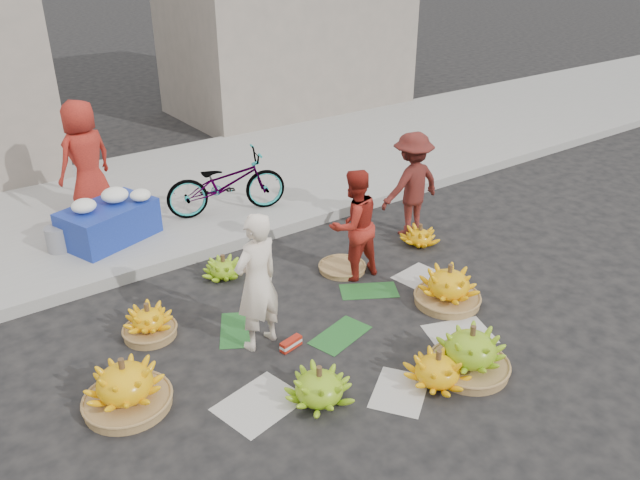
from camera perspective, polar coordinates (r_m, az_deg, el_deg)
ground at (r=6.61m, az=1.49°, el=-7.61°), size 80.00×80.00×0.00m
curb at (r=8.19m, az=-7.87°, el=-0.12°), size 40.00×0.25×0.15m
sidewalk at (r=9.95m, az=-13.73°, el=4.18°), size 40.00×4.00×0.12m
newspaper_scatter at (r=6.12m, az=6.13°, el=-10.94°), size 3.20×1.80×0.00m
banana_leaves at (r=6.69m, az=-0.24°, el=-7.09°), size 2.00×1.00×0.00m
banana_bunch_0 at (r=5.71m, az=-17.38°, el=-12.60°), size 0.75×0.75×0.50m
banana_bunch_1 at (r=5.54m, az=-0.07°, el=-13.22°), size 0.61×0.61×0.37m
banana_bunch_2 at (r=6.01m, az=13.59°, el=-9.88°), size 0.85×0.85×0.50m
banana_bunch_3 at (r=5.84m, az=10.68°, el=-11.52°), size 0.69×0.69×0.36m
banana_bunch_4 at (r=6.98m, az=11.66°, el=-4.18°), size 0.84×0.84×0.48m
banana_bunch_5 at (r=8.25m, az=9.11°, el=0.36°), size 0.58×0.58×0.29m
banana_bunch_6 at (r=6.57m, az=-15.38°, el=-7.31°), size 0.53×0.53×0.38m
banana_bunch_7 at (r=7.47m, az=-8.82°, el=-2.53°), size 0.55×0.55×0.29m
basket_spare at (r=7.57m, az=2.05°, el=-2.56°), size 0.64×0.64×0.06m
incense_stack at (r=6.22m, az=-2.67°, el=-9.43°), size 0.25×0.13×0.10m
vendor_cream at (r=5.96m, az=-5.78°, el=-3.85°), size 0.57×0.44×1.42m
vendor_red at (r=7.18m, az=3.10°, el=1.40°), size 0.66×0.52×1.33m
man_striped at (r=8.31m, az=8.36°, el=5.02°), size 0.92×0.54×1.42m
flower_table at (r=8.39m, az=-18.71°, el=1.72°), size 1.30×1.04×0.65m
grey_bucket at (r=8.37m, az=-22.87°, el=0.08°), size 0.28×0.28×0.32m
flower_vendor at (r=9.11m, az=-20.67°, el=6.96°), size 0.91×0.74×1.61m
bicycle at (r=8.78m, az=-8.57°, el=5.17°), size 1.01×1.77×0.88m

